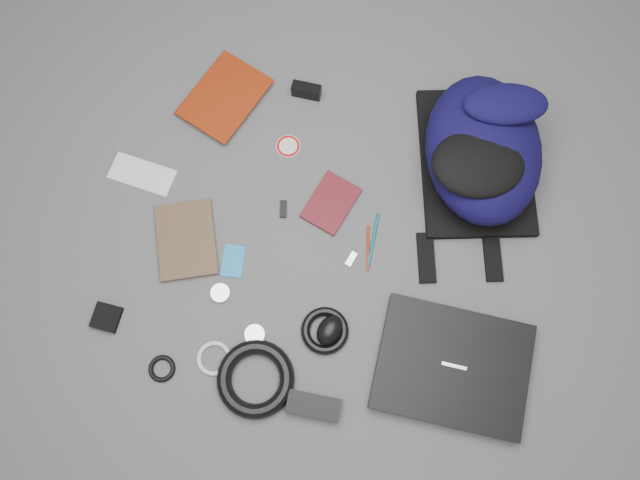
% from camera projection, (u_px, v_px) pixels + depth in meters
% --- Properties ---
extents(ground, '(4.00, 4.00, 0.00)m').
position_uv_depth(ground, '(320.00, 242.00, 1.77)').
color(ground, '#4F4F51').
rests_on(ground, ground).
extents(backpack, '(0.45, 0.57, 0.21)m').
position_uv_depth(backpack, '(483.00, 149.00, 1.74)').
color(backpack, black).
rests_on(backpack, ground).
extents(laptop, '(0.40, 0.32, 0.04)m').
position_uv_depth(laptop, '(453.00, 366.00, 1.66)').
color(laptop, black).
rests_on(laptop, ground).
extents(textbook_red, '(0.27, 0.31, 0.03)m').
position_uv_depth(textbook_red, '(199.00, 82.00, 1.89)').
color(textbook_red, maroon).
rests_on(textbook_red, ground).
extents(comic_book, '(0.23, 0.27, 0.02)m').
position_uv_depth(comic_book, '(157.00, 244.00, 1.76)').
color(comic_book, '#9E6B0B').
rests_on(comic_book, ground).
extents(envelope, '(0.20, 0.11, 0.00)m').
position_uv_depth(envelope, '(142.00, 174.00, 1.83)').
color(envelope, silver).
rests_on(envelope, ground).
extents(dvd_case, '(0.16, 0.19, 0.01)m').
position_uv_depth(dvd_case, '(331.00, 203.00, 1.80)').
color(dvd_case, '#430D11').
rests_on(dvd_case, ground).
extents(compact_camera, '(0.09, 0.03, 0.05)m').
position_uv_depth(compact_camera, '(306.00, 91.00, 1.87)').
color(compact_camera, black).
rests_on(compact_camera, ground).
extents(sticker_disc, '(0.09, 0.09, 0.00)m').
position_uv_depth(sticker_disc, '(288.00, 146.00, 1.85)').
color(sticker_disc, silver).
rests_on(sticker_disc, ground).
extents(pen_teal, '(0.01, 0.16, 0.01)m').
position_uv_depth(pen_teal, '(373.00, 239.00, 1.77)').
color(pen_teal, '#0B5565').
rests_on(pen_teal, ground).
extents(pen_red, '(0.03, 0.13, 0.01)m').
position_uv_depth(pen_red, '(368.00, 248.00, 1.76)').
color(pen_red, '#A51E0C').
rests_on(pen_red, ground).
extents(id_badge, '(0.07, 0.10, 0.00)m').
position_uv_depth(id_badge, '(233.00, 261.00, 1.76)').
color(id_badge, '#1876B4').
rests_on(id_badge, ground).
extents(usb_black, '(0.03, 0.05, 0.01)m').
position_uv_depth(usb_black, '(283.00, 209.00, 1.79)').
color(usb_black, black).
rests_on(usb_black, ground).
extents(usb_silver, '(0.03, 0.05, 0.01)m').
position_uv_depth(usb_silver, '(351.00, 259.00, 1.76)').
color(usb_silver, '#B1B1B3').
rests_on(usb_silver, ground).
extents(mouse, '(0.09, 0.10, 0.05)m').
position_uv_depth(mouse, '(330.00, 330.00, 1.68)').
color(mouse, black).
rests_on(mouse, ground).
extents(headphone_left, '(0.07, 0.07, 0.01)m').
position_uv_depth(headphone_left, '(220.00, 293.00, 1.73)').
color(headphone_left, silver).
rests_on(headphone_left, ground).
extents(headphone_right, '(0.06, 0.06, 0.01)m').
position_uv_depth(headphone_right, '(255.00, 335.00, 1.70)').
color(headphone_right, silver).
rests_on(headphone_right, ground).
extents(cable_coil, '(0.17, 0.17, 0.03)m').
position_uv_depth(cable_coil, '(325.00, 331.00, 1.69)').
color(cable_coil, black).
rests_on(cable_coil, ground).
extents(power_brick, '(0.14, 0.06, 0.03)m').
position_uv_depth(power_brick, '(314.00, 406.00, 1.64)').
color(power_brick, black).
rests_on(power_brick, ground).
extents(power_cord_coil, '(0.27, 0.27, 0.04)m').
position_uv_depth(power_cord_coil, '(256.00, 379.00, 1.65)').
color(power_cord_coil, black).
rests_on(power_cord_coil, ground).
extents(pouch, '(0.07, 0.07, 0.02)m').
position_uv_depth(pouch, '(106.00, 317.00, 1.71)').
color(pouch, black).
rests_on(pouch, ground).
extents(earbud_coil, '(0.09, 0.09, 0.01)m').
position_uv_depth(earbud_coil, '(162.00, 369.00, 1.67)').
color(earbud_coil, black).
rests_on(earbud_coil, ground).
extents(white_cable_coil, '(0.12, 0.12, 0.01)m').
position_uv_depth(white_cable_coil, '(214.00, 358.00, 1.68)').
color(white_cable_coil, silver).
rests_on(white_cable_coil, ground).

